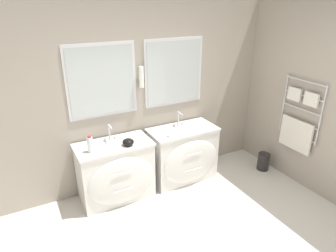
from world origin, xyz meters
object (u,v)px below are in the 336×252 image
(toiletry_bottle, at_px, (90,144))
(waste_bin, at_px, (263,161))
(vanity_right, at_px, (183,154))
(amenity_bowl, at_px, (128,142))
(vanity_left, at_px, (116,172))

(toiletry_bottle, xyz_separation_m, waste_bin, (2.60, -0.32, -0.76))
(vanity_right, distance_m, waste_bin, 1.34)
(toiletry_bottle, xyz_separation_m, amenity_bowl, (0.47, -0.04, -0.06))
(toiletry_bottle, distance_m, amenity_bowl, 0.47)
(vanity_left, relative_size, amenity_bowl, 6.62)
(vanity_left, xyz_separation_m, waste_bin, (2.29, -0.37, -0.27))
(toiletry_bottle, bearing_deg, vanity_left, 9.45)
(vanity_right, distance_m, toiletry_bottle, 1.43)
(vanity_right, xyz_separation_m, amenity_bowl, (-0.87, -0.09, 0.44))
(amenity_bowl, bearing_deg, vanity_left, 149.92)
(vanity_right, xyz_separation_m, toiletry_bottle, (-1.34, -0.05, 0.49))
(vanity_left, height_order, vanity_right, same)
(amenity_bowl, xyz_separation_m, waste_bin, (2.13, -0.28, -0.70))
(amenity_bowl, bearing_deg, vanity_right, 5.96)
(vanity_right, relative_size, waste_bin, 3.54)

